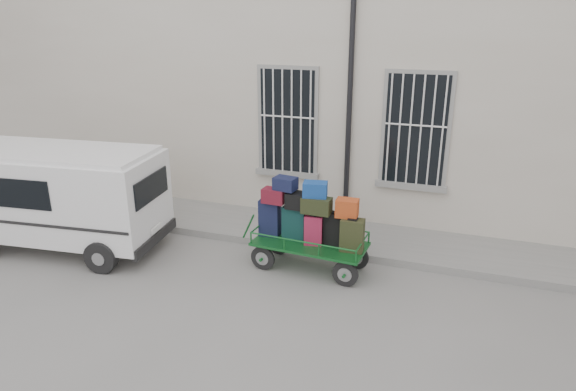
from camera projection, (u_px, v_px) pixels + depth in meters
The scene contains 5 objects.
ground at pixel (254, 281), 9.04m from camera, with size 80.00×80.00×0.00m, color slate.
building at pixel (335, 74), 12.92m from camera, with size 24.00×5.15×6.00m.
sidewalk at pixel (294, 230), 10.97m from camera, with size 24.00×1.70×0.15m, color gray.
luggage_cart at pixel (309, 224), 9.20m from camera, with size 2.42×1.06×1.71m.
van at pixel (59, 192), 9.99m from camera, with size 4.17×2.17×2.02m.
Camera 1 is at (3.17, -7.37, 4.46)m, focal length 32.00 mm.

